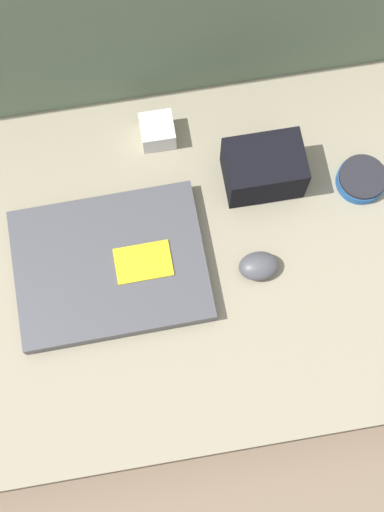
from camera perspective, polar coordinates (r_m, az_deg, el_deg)
The scene contains 7 objects.
ground_plane at distance 1.27m, azimuth 0.00°, elevation -1.63°, with size 8.00×8.00×0.00m, color #7A6651.
couch_seat at distance 1.22m, azimuth 0.00°, elevation -0.98°, with size 1.17×0.62×0.11m.
laptop at distance 1.15m, azimuth -6.52°, elevation -0.77°, with size 0.31×0.24×0.03m.
computer_mouse at distance 1.15m, azimuth 5.36°, elevation -0.80°, with size 0.07×0.05×0.03m.
speaker_puck at distance 1.23m, azimuth 13.40°, elevation 6.00°, with size 0.08×0.08×0.03m.
camera_pouch at distance 1.18m, azimuth 5.75°, elevation 6.99°, with size 0.13×0.09×0.08m.
charger_brick at distance 1.23m, azimuth -2.78°, elevation 9.94°, with size 0.06×0.06×0.04m.
Camera 1 is at (-0.05, -0.32, 1.23)m, focal length 50.00 mm.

